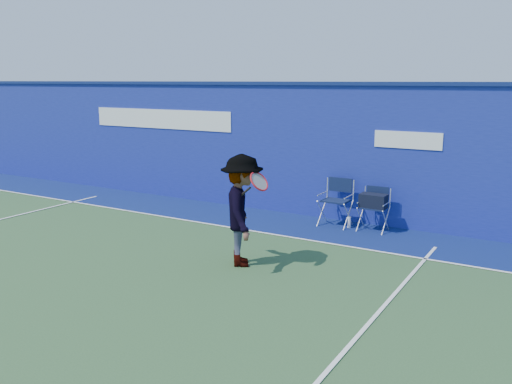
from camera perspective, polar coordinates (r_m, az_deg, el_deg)
The scene contains 8 objects.
ground at distance 9.54m, azimuth -15.37°, elevation -7.78°, with size 80.00×80.00×0.00m, color #2F522C.
stadium_wall at distance 13.24m, azimuth 0.58°, elevation 4.92°, with size 24.00×0.50×3.08m.
out_of_bounds_strip at distance 12.59m, azimuth -1.92°, elevation -2.60°, with size 24.00×1.80×0.01m, color navy.
court_lines at distance 9.94m, azimuth -12.89°, elevation -6.79°, with size 24.00×12.00×0.01m.
directors_chair_left at distance 11.89m, azimuth 8.35°, elevation -2.01°, with size 0.61×0.55×1.02m.
directors_chair_right at distance 11.61m, azimuth 12.24°, elevation -2.18°, with size 0.55×0.49×0.91m.
water_bottle at distance 11.76m, azimuth 9.79°, elevation -3.17°, with size 0.07×0.07×0.26m, color white.
tennis_player at distance 9.15m, azimuth -1.46°, elevation -1.94°, with size 1.28×1.42×1.91m.
Camera 1 is at (6.56, -6.19, 3.11)m, focal length 38.00 mm.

